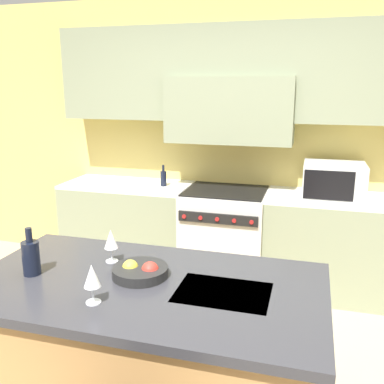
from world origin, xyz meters
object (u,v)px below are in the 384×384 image
object	(u,v)px
range_stove	(225,236)
fruit_bowl	(140,271)
wine_bottle	(31,257)
wine_glass_near	(92,277)
wine_glass_far	(111,240)
oil_bottle_on_counter	(163,178)
microwave	(334,180)

from	to	relation	value
range_stove	fruit_bowl	world-z (taller)	fruit_bowl
wine_bottle	fruit_bowl	size ratio (longest dim) A/B	0.88
wine_glass_near	wine_glass_far	size ratio (longest dim) A/B	1.00
range_stove	wine_bottle	bearing A→B (deg)	-105.80
wine_bottle	oil_bottle_on_counter	bearing A→B (deg)	90.88
wine_glass_near	oil_bottle_on_counter	bearing A→B (deg)	101.86
microwave	fruit_bowl	distance (m)	2.22
range_stove	fruit_bowl	size ratio (longest dim) A/B	3.22
wine_glass_far	wine_bottle	bearing A→B (deg)	-141.43
range_stove	microwave	world-z (taller)	microwave
range_stove	wine_glass_near	xyz separation A→B (m)	(-0.14, -2.27, 0.60)
microwave	wine_glass_near	xyz separation A→B (m)	(-1.09, -2.29, -0.01)
wine_glass_near	fruit_bowl	world-z (taller)	wine_glass_near
wine_bottle	fruit_bowl	bearing A→B (deg)	13.20
wine_glass_near	range_stove	bearing A→B (deg)	86.43
wine_glass_far	microwave	bearing A→B (deg)	56.60
microwave	wine_glass_near	bearing A→B (deg)	-115.51
wine_glass_far	fruit_bowl	size ratio (longest dim) A/B	0.65
range_stove	wine_glass_far	distance (m)	1.94
wine_glass_near	wine_glass_far	distance (m)	0.46
wine_bottle	fruit_bowl	xyz separation A→B (m)	(0.55, 0.13, -0.07)
wine_glass_near	fruit_bowl	size ratio (longest dim) A/B	0.65
range_stove	microwave	bearing A→B (deg)	1.12
wine_glass_near	wine_glass_far	bearing A→B (deg)	105.93
range_stove	wine_glass_far	bearing A→B (deg)	-98.32
range_stove	microwave	xyz separation A→B (m)	(0.95, 0.02, 0.61)
microwave	range_stove	bearing A→B (deg)	-178.88
range_stove	oil_bottle_on_counter	world-z (taller)	oil_bottle_on_counter
fruit_bowl	oil_bottle_on_counter	world-z (taller)	oil_bottle_on_counter
fruit_bowl	wine_bottle	bearing A→B (deg)	-166.80
range_stove	fruit_bowl	bearing A→B (deg)	-91.30
microwave	wine_glass_near	distance (m)	2.54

